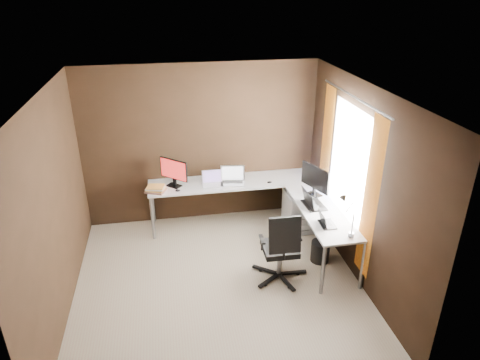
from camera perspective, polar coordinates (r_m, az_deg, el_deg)
name	(u,v)px	position (r m, az deg, el deg)	size (l,w,h in m)	color
room	(244,191)	(5.10, 0.51, -1.45)	(3.60, 3.60, 2.50)	tan
desk	(265,195)	(6.31, 3.30, -2.07)	(2.65, 2.25, 0.73)	silver
drawer_pedestal	(299,211)	(6.73, 7.87, -4.08)	(0.42, 0.50, 0.60)	silver
monitor_left	(174,171)	(6.45, -8.82, 1.18)	(0.38, 0.35, 0.43)	black
monitor_right	(315,179)	(6.18, 9.99, 0.14)	(0.24, 0.52, 0.45)	black
laptop_white	(213,181)	(6.52, -3.69, -0.19)	(0.31, 0.22, 0.21)	silver
laptop_silver	(233,179)	(6.56, -0.99, 0.10)	(0.41, 0.32, 0.25)	silver
laptop_black_big	(312,203)	(5.96, 9.54, -2.98)	(0.28, 0.38, 0.24)	black
laptop_black_small	(326,222)	(5.55, 11.34, -5.55)	(0.19, 0.26, 0.17)	black
book_stack	(156,189)	(6.41, -11.18, -1.17)	(0.34, 0.31, 0.09)	#8E5F4C
mouse_left	(178,190)	(6.36, -8.30, -1.39)	(0.08, 0.05, 0.03)	black
mouse_corner	(269,182)	(6.57, 3.95, -0.30)	(0.08, 0.05, 0.03)	black
desk_lamp	(347,211)	(5.27, 14.06, -4.00)	(0.18, 0.21, 0.53)	slate
office_chair	(280,260)	(5.62, 5.36, -10.51)	(0.56, 0.56, 1.01)	black
wastebasket	(320,251)	(6.10, 10.63, -9.33)	(0.26, 0.26, 0.30)	black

